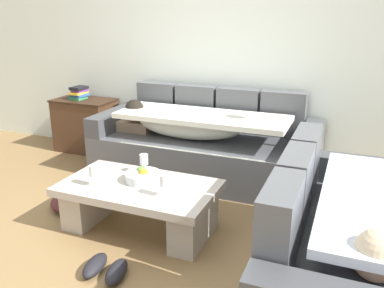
{
  "coord_description": "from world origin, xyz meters",
  "views": [
    {
      "loc": [
        1.47,
        -2.07,
        1.64
      ],
      "look_at": [
        0.22,
        1.0,
        0.55
      ],
      "focal_mm": 37.69,
      "sensor_mm": 36.0,
      "label": 1
    }
  ],
  "objects_px": {
    "open_magazine": "(180,188)",
    "crumpled_garment": "(70,201)",
    "couch_along_wall": "(202,145)",
    "side_cabinet": "(86,125)",
    "wine_glass_far_back": "(144,160)",
    "fruit_bowl": "(143,176)",
    "pair_of_shoes": "(106,269)",
    "wine_glass_near_right": "(164,181)",
    "wine_glass_near_left": "(94,172)",
    "coffee_table": "(140,201)",
    "book_stack_on_cabinet": "(79,93)",
    "couch_near_window": "(353,250)"
  },
  "relations": [
    {
      "from": "open_magazine",
      "to": "crumpled_garment",
      "type": "height_order",
      "value": "open_magazine"
    },
    {
      "from": "couch_along_wall",
      "to": "side_cabinet",
      "type": "bearing_deg",
      "value": 172.0
    },
    {
      "from": "crumpled_garment",
      "to": "wine_glass_far_back",
      "type": "bearing_deg",
      "value": 10.53
    },
    {
      "from": "fruit_bowl",
      "to": "pair_of_shoes",
      "type": "relative_size",
      "value": 0.83
    },
    {
      "from": "wine_glass_near_right",
      "to": "wine_glass_far_back",
      "type": "relative_size",
      "value": 1.0
    },
    {
      "from": "wine_glass_near_right",
      "to": "side_cabinet",
      "type": "height_order",
      "value": "side_cabinet"
    },
    {
      "from": "open_magazine",
      "to": "crumpled_garment",
      "type": "xyz_separation_m",
      "value": [
        -1.08,
        0.03,
        -0.33
      ]
    },
    {
      "from": "pair_of_shoes",
      "to": "couch_along_wall",
      "type": "bearing_deg",
      "value": 90.64
    },
    {
      "from": "wine_glass_far_back",
      "to": "pair_of_shoes",
      "type": "height_order",
      "value": "wine_glass_far_back"
    },
    {
      "from": "wine_glass_near_left",
      "to": "wine_glass_far_back",
      "type": "height_order",
      "value": "same"
    },
    {
      "from": "wine_glass_near_left",
      "to": "open_magazine",
      "type": "bearing_deg",
      "value": 18.26
    },
    {
      "from": "fruit_bowl",
      "to": "coffee_table",
      "type": "bearing_deg",
      "value": -88.8
    },
    {
      "from": "open_magazine",
      "to": "crumpled_garment",
      "type": "bearing_deg",
      "value": 167.92
    },
    {
      "from": "wine_glass_near_right",
      "to": "wine_glass_far_back",
      "type": "xyz_separation_m",
      "value": [
        -0.34,
        0.32,
        0.0
      ]
    },
    {
      "from": "open_magazine",
      "to": "pair_of_shoes",
      "type": "distance_m",
      "value": 0.79
    },
    {
      "from": "couch_along_wall",
      "to": "crumpled_garment",
      "type": "height_order",
      "value": "couch_along_wall"
    },
    {
      "from": "fruit_bowl",
      "to": "crumpled_garment",
      "type": "xyz_separation_m",
      "value": [
        -0.75,
        0.01,
        -0.36
      ]
    },
    {
      "from": "wine_glass_near_left",
      "to": "book_stack_on_cabinet",
      "type": "xyz_separation_m",
      "value": [
        -1.31,
        1.59,
        0.22
      ]
    },
    {
      "from": "wine_glass_near_right",
      "to": "wine_glass_far_back",
      "type": "bearing_deg",
      "value": 136.35
    },
    {
      "from": "wine_glass_near_left",
      "to": "coffee_table",
      "type": "bearing_deg",
      "value": 26.84
    },
    {
      "from": "fruit_bowl",
      "to": "wine_glass_far_back",
      "type": "bearing_deg",
      "value": 114.95
    },
    {
      "from": "couch_along_wall",
      "to": "wine_glass_far_back",
      "type": "distance_m",
      "value": 1.03
    },
    {
      "from": "pair_of_shoes",
      "to": "wine_glass_near_right",
      "type": "bearing_deg",
      "value": 68.56
    },
    {
      "from": "open_magazine",
      "to": "book_stack_on_cabinet",
      "type": "relative_size",
      "value": 1.26
    },
    {
      "from": "wine_glass_near_left",
      "to": "wine_glass_near_right",
      "type": "height_order",
      "value": "same"
    },
    {
      "from": "couch_along_wall",
      "to": "crumpled_garment",
      "type": "distance_m",
      "value": 1.42
    },
    {
      "from": "coffee_table",
      "to": "side_cabinet",
      "type": "height_order",
      "value": "side_cabinet"
    },
    {
      "from": "coffee_table",
      "to": "open_magazine",
      "type": "distance_m",
      "value": 0.36
    },
    {
      "from": "side_cabinet",
      "to": "pair_of_shoes",
      "type": "distance_m",
      "value": 2.64
    },
    {
      "from": "wine_glass_far_back",
      "to": "crumpled_garment",
      "type": "height_order",
      "value": "wine_glass_far_back"
    },
    {
      "from": "wine_glass_near_left",
      "to": "wine_glass_near_right",
      "type": "relative_size",
      "value": 1.0
    },
    {
      "from": "pair_of_shoes",
      "to": "fruit_bowl",
      "type": "bearing_deg",
      "value": 96.86
    },
    {
      "from": "wine_glass_near_right",
      "to": "couch_near_window",
      "type": "bearing_deg",
      "value": -6.53
    },
    {
      "from": "wine_glass_far_back",
      "to": "book_stack_on_cabinet",
      "type": "relative_size",
      "value": 0.75
    },
    {
      "from": "couch_near_window",
      "to": "open_magazine",
      "type": "bearing_deg",
      "value": 75.58
    },
    {
      "from": "couch_near_window",
      "to": "coffee_table",
      "type": "bearing_deg",
      "value": 80.43
    },
    {
      "from": "fruit_bowl",
      "to": "pair_of_shoes",
      "type": "bearing_deg",
      "value": -83.14
    },
    {
      "from": "book_stack_on_cabinet",
      "to": "crumpled_garment",
      "type": "height_order",
      "value": "book_stack_on_cabinet"
    },
    {
      "from": "book_stack_on_cabinet",
      "to": "wine_glass_near_left",
      "type": "bearing_deg",
      "value": -50.43
    },
    {
      "from": "couch_near_window",
      "to": "side_cabinet",
      "type": "bearing_deg",
      "value": 61.28
    },
    {
      "from": "book_stack_on_cabinet",
      "to": "pair_of_shoes",
      "type": "xyz_separation_m",
      "value": [
        1.69,
        -2.05,
        -0.67
      ]
    },
    {
      "from": "open_magazine",
      "to": "pair_of_shoes",
      "type": "bearing_deg",
      "value": -120.65
    },
    {
      "from": "couch_near_window",
      "to": "side_cabinet",
      "type": "relative_size",
      "value": 2.5
    },
    {
      "from": "coffee_table",
      "to": "crumpled_garment",
      "type": "distance_m",
      "value": 0.78
    },
    {
      "from": "crumpled_garment",
      "to": "open_magazine",
      "type": "bearing_deg",
      "value": -1.42
    },
    {
      "from": "book_stack_on_cabinet",
      "to": "coffee_table",
      "type": "bearing_deg",
      "value": -41.74
    },
    {
      "from": "couch_near_window",
      "to": "fruit_bowl",
      "type": "distance_m",
      "value": 1.59
    },
    {
      "from": "couch_along_wall",
      "to": "coffee_table",
      "type": "relative_size",
      "value": 1.89
    },
    {
      "from": "wine_glass_far_back",
      "to": "wine_glass_near_left",
      "type": "bearing_deg",
      "value": -123.04
    },
    {
      "from": "couch_along_wall",
      "to": "crumpled_garment",
      "type": "relative_size",
      "value": 5.66
    }
  ]
}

